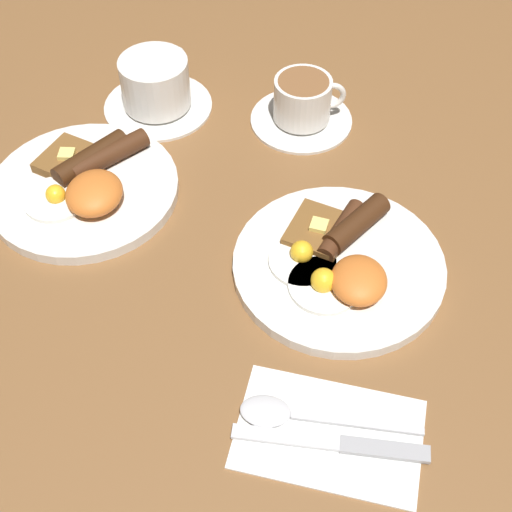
{
  "coord_description": "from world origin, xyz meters",
  "views": [
    {
      "loc": [
        -0.54,
        0.04,
        0.66
      ],
      "look_at": [
        -0.01,
        0.1,
        0.03
      ],
      "focal_mm": 50.0,
      "sensor_mm": 36.0,
      "label": 1
    }
  ],
  "objects_px": {
    "breakfast_plate_near": "(338,262)",
    "teacup_far": "(156,87)",
    "spoon": "(284,414)",
    "teacup_near": "(303,105)",
    "breakfast_plate_far": "(86,185)",
    "knife": "(342,444)"
  },
  "relations": [
    {
      "from": "teacup_near",
      "to": "teacup_far",
      "type": "distance_m",
      "value": 0.21
    },
    {
      "from": "breakfast_plate_far",
      "to": "knife",
      "type": "relative_size",
      "value": 1.25
    },
    {
      "from": "spoon",
      "to": "teacup_near",
      "type": "bearing_deg",
      "value": -86.65
    },
    {
      "from": "breakfast_plate_far",
      "to": "teacup_far",
      "type": "distance_m",
      "value": 0.19
    },
    {
      "from": "breakfast_plate_near",
      "to": "teacup_near",
      "type": "bearing_deg",
      "value": 13.17
    },
    {
      "from": "breakfast_plate_near",
      "to": "teacup_far",
      "type": "bearing_deg",
      "value": 44.74
    },
    {
      "from": "teacup_far",
      "to": "breakfast_plate_far",
      "type": "bearing_deg",
      "value": 162.97
    },
    {
      "from": "teacup_near",
      "to": "breakfast_plate_far",
      "type": "bearing_deg",
      "value": 123.49
    },
    {
      "from": "spoon",
      "to": "teacup_far",
      "type": "bearing_deg",
      "value": -63.14
    },
    {
      "from": "breakfast_plate_far",
      "to": "knife",
      "type": "height_order",
      "value": "breakfast_plate_far"
    },
    {
      "from": "breakfast_plate_near",
      "to": "teacup_far",
      "type": "height_order",
      "value": "teacup_far"
    },
    {
      "from": "breakfast_plate_far",
      "to": "knife",
      "type": "distance_m",
      "value": 0.47
    },
    {
      "from": "breakfast_plate_near",
      "to": "breakfast_plate_far",
      "type": "xyz_separation_m",
      "value": [
        0.09,
        0.33,
        0.0
      ]
    },
    {
      "from": "breakfast_plate_near",
      "to": "teacup_far",
      "type": "xyz_separation_m",
      "value": [
        0.28,
        0.27,
        0.02
      ]
    },
    {
      "from": "teacup_far",
      "to": "spoon",
      "type": "relative_size",
      "value": 0.85
    },
    {
      "from": "breakfast_plate_near",
      "to": "teacup_far",
      "type": "relative_size",
      "value": 1.59
    },
    {
      "from": "breakfast_plate_near",
      "to": "teacup_far",
      "type": "distance_m",
      "value": 0.39
    },
    {
      "from": "teacup_near",
      "to": "knife",
      "type": "distance_m",
      "value": 0.5
    },
    {
      "from": "knife",
      "to": "spoon",
      "type": "bearing_deg",
      "value": -22.23
    },
    {
      "from": "breakfast_plate_near",
      "to": "knife",
      "type": "bearing_deg",
      "value": -176.58
    },
    {
      "from": "breakfast_plate_near",
      "to": "teacup_near",
      "type": "xyz_separation_m",
      "value": [
        0.27,
        0.06,
        0.02
      ]
    },
    {
      "from": "teacup_near",
      "to": "spoon",
      "type": "bearing_deg",
      "value": -177.98
    }
  ]
}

